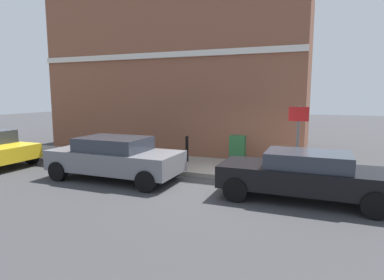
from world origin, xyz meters
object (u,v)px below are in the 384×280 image
utility_cabinet (237,152)px  street_sign (298,131)px  car_black (304,174)px  bollard_near_cabinet (187,148)px  car_grey (115,157)px

utility_cabinet → street_sign: bearing=-118.5°
car_black → street_sign: street_sign is taller
car_black → utility_cabinet: (2.78, 2.43, -0.02)m
car_black → bollard_near_cabinet: 5.34m
utility_cabinet → bollard_near_cabinet: bearing=87.2°
car_grey → utility_cabinet: size_ratio=3.83×
utility_cabinet → street_sign: (-1.17, -2.16, 0.98)m
car_black → utility_cabinet: car_black is taller
car_black → bollard_near_cabinet: car_black is taller
street_sign → car_grey: bearing=106.2°
car_grey → utility_cabinet: (2.80, -3.45, -0.07)m
car_grey → bollard_near_cabinet: 3.21m
car_grey → bollard_near_cabinet: bearing=-114.7°
bollard_near_cabinet → street_sign: street_sign is taller
utility_cabinet → car_black: bearing=-138.9°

